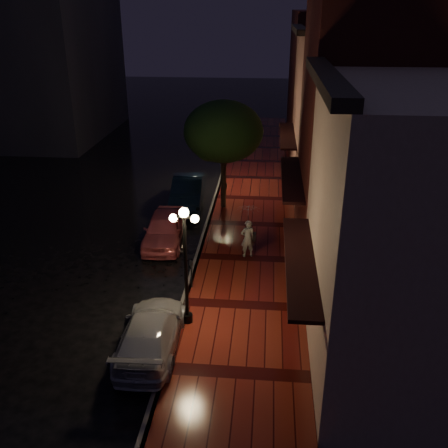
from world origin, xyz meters
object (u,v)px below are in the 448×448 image
at_px(parking_meter, 191,271).
at_px(street_tree, 224,133).
at_px(pink_car, 164,229).
at_px(woman_with_umbrella, 248,223).
at_px(navy_car, 188,191).
at_px(streetlamp_far, 224,149).
at_px(streetlamp_near, 185,260).
at_px(silver_car, 151,332).

bearing_deg(parking_meter, street_tree, 108.40).
bearing_deg(pink_car, woman_with_umbrella, -20.96).
distance_m(street_tree, pink_car, 6.19).
bearing_deg(woman_with_umbrella, navy_car, -77.66).
xyz_separation_m(streetlamp_far, woman_with_umbrella, (1.86, -8.81, -0.86)).
distance_m(streetlamp_near, pink_car, 7.06).
height_order(street_tree, pink_car, street_tree).
bearing_deg(parking_meter, navy_car, 121.35).
distance_m(pink_car, silver_car, 8.01).
relative_size(street_tree, pink_car, 1.33).
bearing_deg(streetlamp_far, silver_car, -93.52).
height_order(woman_with_umbrella, parking_meter, woman_with_umbrella).
height_order(pink_car, parking_meter, pink_car).
bearing_deg(streetlamp_near, streetlamp_far, 90.00).
xyz_separation_m(streetlamp_near, silver_car, (-0.95, -1.45, -1.94)).
bearing_deg(silver_car, streetlamp_near, -124.66).
xyz_separation_m(pink_car, parking_meter, (1.92, -4.16, 0.12)).
xyz_separation_m(street_tree, silver_car, (-1.21, -12.44, -3.58)).
bearing_deg(woman_with_umbrella, street_tree, -92.42).
bearing_deg(woman_with_umbrella, streetlamp_near, 52.47).
distance_m(navy_car, silver_car, 12.97).
distance_m(navy_car, woman_with_umbrella, 7.35).
xyz_separation_m(streetlamp_near, streetlamp_far, (0.00, 14.00, 0.00)).
bearing_deg(streetlamp_far, parking_meter, -90.98).
relative_size(streetlamp_near, navy_car, 0.90).
relative_size(streetlamp_near, silver_car, 0.94).
height_order(streetlamp_far, street_tree, street_tree).
distance_m(woman_with_umbrella, parking_meter, 3.64).
xyz_separation_m(streetlamp_far, pink_car, (-2.12, -7.53, -1.86)).
relative_size(woman_with_umbrella, parking_meter, 2.05).
bearing_deg(woman_with_umbrella, parking_meter, 36.59).
relative_size(streetlamp_far, street_tree, 0.74).
distance_m(navy_car, parking_meter, 9.32).
relative_size(silver_car, woman_with_umbrella, 1.90).
distance_m(silver_car, parking_meter, 3.84).
relative_size(streetlamp_near, street_tree, 0.74).
bearing_deg(navy_car, woman_with_umbrella, -63.61).
relative_size(pink_car, silver_car, 0.95).
xyz_separation_m(streetlamp_near, street_tree, (0.26, 10.99, 1.64)).
relative_size(street_tree, silver_car, 1.27).
relative_size(silver_car, parking_meter, 3.89).
relative_size(streetlamp_near, parking_meter, 3.67).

